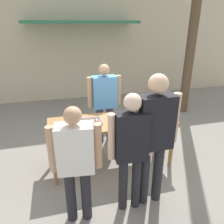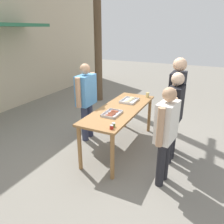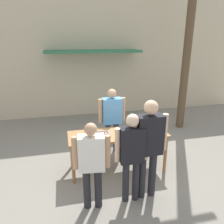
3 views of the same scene
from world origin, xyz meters
name	(u,v)px [view 3 (image 3 of 3)]	position (x,y,z in m)	size (l,w,h in m)	color
ground_plane	(118,168)	(0.00, 0.00, 0.00)	(24.00, 24.00, 0.00)	gray
building_facade_back	(91,55)	(0.00, 3.98, 2.26)	(12.00, 1.11, 4.50)	beige
serving_table	(118,138)	(0.00, 0.00, 0.75)	(2.11, 0.75, 0.86)	olive
food_tray_sausages	(100,135)	(-0.39, 0.00, 0.88)	(0.39, 0.27, 0.04)	silver
food_tray_buns	(139,131)	(0.47, 0.00, 0.88)	(0.41, 0.31, 0.06)	silver
condiment_jar_mustard	(75,142)	(-0.93, -0.26, 0.89)	(0.06, 0.06, 0.07)	#B22319
condiment_jar_ketchup	(79,141)	(-0.84, -0.26, 0.89)	(0.06, 0.06, 0.07)	#567A38
beer_cup	(163,132)	(0.92, -0.26, 0.92)	(0.07, 0.07, 0.11)	#DBC67A
person_server_behind_table	(112,116)	(0.06, 0.81, 0.98)	(0.68, 0.27, 1.66)	#333851
person_customer_holding_hotdog	(92,160)	(-0.71, -1.05, 0.92)	(0.61, 0.28, 1.56)	#232328
person_customer_with_cup	(149,142)	(0.30, -0.99, 1.10)	(0.65, 0.26, 1.85)	#232328
person_customer_waiting_in_line	(132,151)	(-0.03, -1.03, 0.98)	(0.58, 0.24, 1.65)	#232328
utility_pole	(190,21)	(2.64, 1.96, 3.28)	(1.10, 0.24, 6.43)	brown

